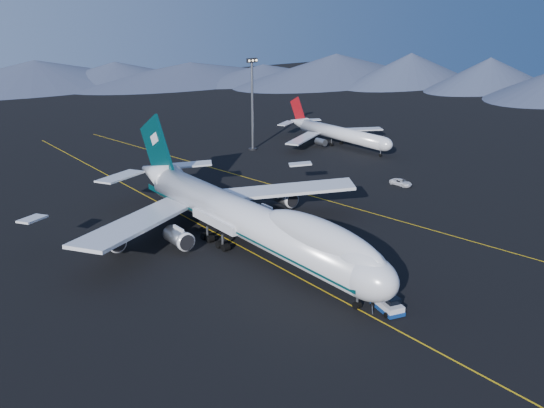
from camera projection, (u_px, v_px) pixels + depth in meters
ground at (248, 250)px, 105.18m from camera, size 500.00×500.00×0.00m
taxiway_line_main at (248, 250)px, 105.18m from camera, size 0.25×220.00×0.01m
taxiway_line_side at (334, 202)px, 130.04m from camera, size 28.08×198.09×0.01m
boeing_747 at (247, 219)px, 103.35m from camera, size 59.62×72.43×19.37m
pushback_tug at (388, 306)px, 84.55m from camera, size 3.91×5.59×2.22m
second_jet at (338, 133)px, 179.98m from camera, size 38.32×43.29×12.32m
service_van at (401, 182)px, 141.75m from camera, size 2.96×5.58×1.50m
floodlight_mast at (252, 104)px, 171.84m from camera, size 3.21×2.41×26.00m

